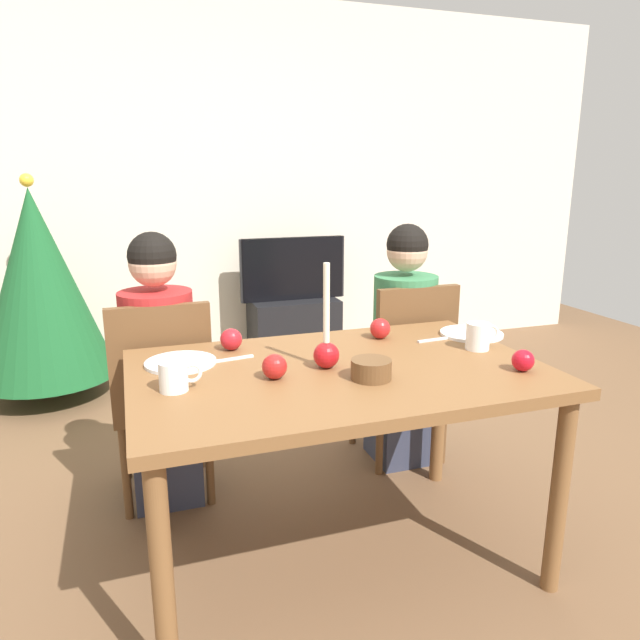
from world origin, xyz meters
TOP-DOWN VIEW (x-y plane):
  - ground_plane at (0.00, 0.00)m, footprint 7.68×7.68m
  - back_wall at (0.00, 2.60)m, footprint 6.40×0.10m
  - dining_table at (0.00, 0.00)m, footprint 1.40×0.90m
  - chair_left at (-0.56, 0.61)m, footprint 0.40×0.40m
  - chair_right at (0.58, 0.61)m, footprint 0.40×0.40m
  - person_left_child at (-0.56, 0.64)m, footprint 0.30×0.30m
  - person_right_child at (0.58, 0.64)m, footprint 0.30×0.30m
  - tv_stand at (0.51, 2.30)m, footprint 0.64×0.40m
  - tv at (0.51, 2.30)m, footprint 0.79×0.05m
  - christmas_tree at (-1.17, 2.10)m, footprint 0.82×0.82m
  - candle_centerpiece at (-0.04, 0.01)m, footprint 0.09×0.09m
  - plate_left at (-0.51, 0.21)m, footprint 0.25×0.25m
  - plate_right at (0.66, 0.21)m, footprint 0.25×0.25m
  - mug_left at (-0.55, -0.04)m, footprint 0.13×0.09m
  - mug_right at (0.57, 0.03)m, footprint 0.14×0.09m
  - fork_left at (-0.34, 0.20)m, footprint 0.18×0.04m
  - fork_right at (0.49, 0.18)m, footprint 0.18×0.03m
  - bowl_walnuts at (0.06, -0.14)m, footprint 0.13×0.13m
  - apple_near_candle at (-0.31, 0.32)m, footprint 0.08×0.08m
  - apple_by_left_plate at (-0.24, -0.04)m, footprint 0.08×0.08m
  - apple_by_right_mug at (0.28, 0.28)m, footprint 0.08×0.08m
  - apple_far_edge at (0.57, -0.23)m, footprint 0.07×0.07m

SIDE VIEW (x-z plane):
  - ground_plane at x=0.00m, z-range 0.00..0.00m
  - tv_stand at x=0.51m, z-range 0.00..0.48m
  - chair_left at x=-0.56m, z-range 0.06..0.96m
  - chair_right at x=0.58m, z-range 0.06..0.96m
  - person_left_child at x=-0.56m, z-range -0.02..1.16m
  - person_right_child at x=0.58m, z-range -0.02..1.16m
  - dining_table at x=0.00m, z-range 0.29..1.04m
  - tv at x=0.51m, z-range 0.48..0.94m
  - christmas_tree at x=-1.17m, z-range 0.03..1.42m
  - fork_left at x=-0.34m, z-range 0.75..0.76m
  - fork_right at x=0.49m, z-range 0.75..0.76m
  - plate_left at x=-0.51m, z-range 0.75..0.76m
  - plate_right at x=0.66m, z-range 0.75..0.76m
  - bowl_walnuts at x=0.06m, z-range 0.75..0.82m
  - apple_far_edge at x=0.57m, z-range 0.75..0.82m
  - apple_by_right_mug at x=0.28m, z-range 0.75..0.83m
  - apple_by_left_plate at x=-0.24m, z-range 0.75..0.83m
  - apple_near_candle at x=-0.31m, z-range 0.75..0.83m
  - mug_left at x=-0.55m, z-range 0.75..0.84m
  - mug_right at x=0.57m, z-range 0.75..0.85m
  - candle_centerpiece at x=-0.04m, z-range 0.64..1.00m
  - back_wall at x=0.00m, z-range 0.00..2.60m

